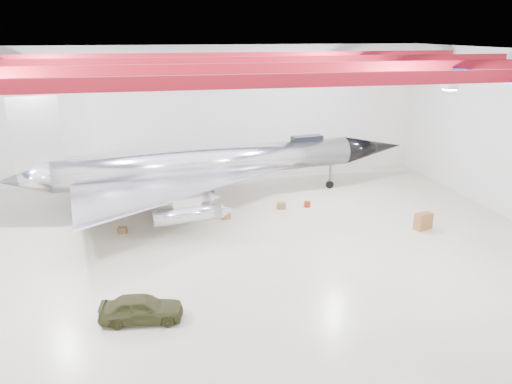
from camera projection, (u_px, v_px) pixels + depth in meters
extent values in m
plane|color=#C1B999|center=(216.00, 249.00, 28.94)|extent=(40.00, 40.00, 0.00)
plane|color=silver|center=(189.00, 114.00, 41.17)|extent=(40.00, 0.00, 40.00)
plane|color=#0A0F38|center=(211.00, 53.00, 25.54)|extent=(40.00, 40.00, 0.00)
cube|color=maroon|center=(245.00, 82.00, 17.37)|extent=(39.50, 0.25, 0.50)
cube|color=maroon|center=(220.00, 69.00, 22.94)|extent=(39.50, 0.25, 0.50)
cube|color=maroon|center=(204.00, 61.00, 28.51)|extent=(39.50, 0.25, 0.50)
cube|color=maroon|center=(194.00, 56.00, 34.08)|extent=(39.50, 0.25, 0.50)
cube|color=#0B1447|center=(421.00, 67.00, 28.28)|extent=(0.25, 29.50, 0.40)
cube|color=silver|center=(450.00, 86.00, 22.43)|extent=(0.55, 0.55, 0.25)
cube|color=silver|center=(30.00, 73.00, 29.46)|extent=(0.55, 0.55, 0.25)
cube|color=silver|center=(347.00, 68.00, 33.57)|extent=(0.55, 0.55, 0.25)
cylinder|color=silver|center=(212.00, 162.00, 35.92)|extent=(21.69, 5.19, 2.16)
cone|color=black|center=(372.00, 148.00, 40.44)|extent=(5.65, 2.90, 2.16)
cone|color=silver|center=(24.00, 180.00, 31.77)|extent=(3.51, 2.60, 2.16)
cube|color=silver|center=(36.00, 135.00, 31.26)|extent=(3.01, 0.56, 4.86)
cube|color=black|center=(307.00, 139.00, 38.10)|extent=(2.47, 1.19, 0.54)
cylinder|color=silver|center=(188.00, 215.00, 30.01)|extent=(4.20, 1.54, 0.97)
cylinder|color=silver|center=(178.00, 201.00, 32.42)|extent=(4.20, 1.54, 0.97)
cylinder|color=silver|center=(160.00, 175.00, 38.19)|extent=(4.20, 1.54, 0.97)
cylinder|color=silver|center=(154.00, 167.00, 40.59)|extent=(4.20, 1.54, 0.97)
cylinder|color=#59595B|center=(330.00, 177.00, 39.81)|extent=(0.19, 0.19, 1.94)
cylinder|color=black|center=(330.00, 185.00, 40.01)|extent=(0.63, 0.32, 0.60)
cylinder|color=#59595B|center=(161.00, 208.00, 32.71)|extent=(0.19, 0.19, 1.94)
cylinder|color=black|center=(161.00, 218.00, 32.91)|extent=(0.63, 0.32, 0.60)
cylinder|color=#59595B|center=(148.00, 185.00, 37.51)|extent=(0.19, 0.19, 1.94)
cylinder|color=black|center=(148.00, 194.00, 37.72)|extent=(0.63, 0.32, 0.60)
imported|color=#37381C|center=(141.00, 308.00, 21.63)|extent=(3.74, 1.88, 1.22)
cube|color=brown|center=(423.00, 221.00, 31.71)|extent=(1.27, 0.89, 1.06)
cube|color=olive|center=(123.00, 230.00, 31.21)|extent=(0.61, 0.52, 0.38)
cube|color=olive|center=(281.00, 206.00, 35.47)|extent=(0.71, 0.62, 0.43)
cube|color=#59595B|center=(74.00, 215.00, 33.79)|extent=(0.46, 0.40, 0.28)
cylinder|color=maroon|center=(307.00, 204.00, 35.80)|extent=(0.53, 0.53, 0.40)
cube|color=olive|center=(226.00, 216.00, 33.51)|extent=(0.60, 0.52, 0.37)
cylinder|color=#59595B|center=(212.00, 192.00, 38.55)|extent=(0.43, 0.43, 0.34)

